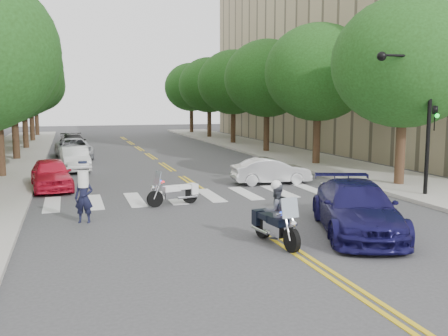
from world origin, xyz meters
name	(u,v)px	position (x,y,z in m)	size (l,w,h in m)	color
ground	(271,235)	(0.00, 0.00, 0.00)	(140.00, 140.00, 0.00)	#38383A
sidewalk_left	(5,160)	(-9.50, 22.00, 0.07)	(5.00, 60.00, 0.15)	#9E9991
sidewalk_right	(275,151)	(9.50, 22.00, 0.07)	(5.00, 60.00, 0.15)	#9E9991
building_right	(427,22)	(26.00, 26.00, 11.00)	(26.00, 44.00, 22.00)	tan
tree_l_2	(12,75)	(-8.80, 22.00, 5.55)	(6.40, 6.40, 8.45)	#382316
tree_l_3	(23,80)	(-8.80, 30.00, 5.55)	(6.40, 6.40, 8.45)	#382316
tree_l_4	(30,83)	(-8.80, 38.00, 5.55)	(6.40, 6.40, 8.45)	#382316
tree_l_5	(35,86)	(-8.80, 46.00, 5.55)	(6.40, 6.40, 8.45)	#382316
tree_r_0	(404,63)	(8.80, 6.00, 5.55)	(6.40, 6.40, 8.45)	#382316
tree_r_1	(318,73)	(8.80, 14.00, 5.55)	(6.40, 6.40, 8.45)	#382316
tree_r_2	(267,78)	(8.80, 22.00, 5.55)	(6.40, 6.40, 8.45)	#382316
tree_r_3	(233,82)	(8.80, 30.00, 5.55)	(6.40, 6.40, 8.45)	#382316
tree_r_4	(209,85)	(8.80, 38.00, 5.55)	(6.40, 6.40, 8.45)	#382316
tree_r_5	(191,87)	(8.80, 46.00, 5.55)	(6.40, 6.40, 8.45)	#382316
traffic_signal_pole	(420,105)	(7.72, 3.50, 3.72)	(2.82, 0.42, 6.00)	black
motorcycle_police	(275,216)	(-0.24, -0.82, 0.79)	(0.80, 2.18, 1.77)	black
motorcycle_parked	(177,192)	(-1.68, 5.11, 0.46)	(2.03, 0.83, 1.33)	black
officer_standing	(84,198)	(-5.11, 3.23, 0.80)	(0.58, 0.38, 1.60)	black
convertible	(271,171)	(3.56, 8.50, 0.61)	(1.29, 3.69, 1.22)	silver
sedan_blue	(357,208)	(2.50, -0.50, 0.75)	(2.10, 5.16, 1.50)	#131045
parked_car_a	(51,174)	(-6.30, 9.90, 0.69)	(1.63, 4.06, 1.38)	red
parked_car_b	(75,159)	(-5.20, 15.86, 0.66)	(1.39, 4.00, 1.32)	white
parked_car_c	(74,148)	(-5.20, 22.33, 0.68)	(2.25, 4.89, 1.36)	#BBBDC3
parked_car_d	(73,143)	(-5.20, 27.10, 0.68)	(1.91, 4.69, 1.36)	black
parked_car_e	(69,138)	(-5.47, 33.86, 0.61)	(1.43, 3.56, 1.21)	gray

